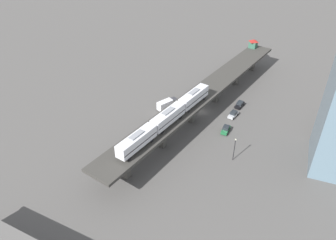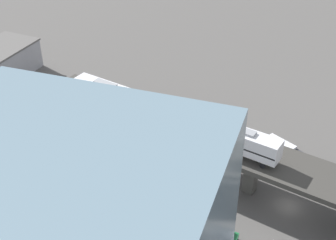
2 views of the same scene
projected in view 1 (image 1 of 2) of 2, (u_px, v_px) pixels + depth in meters
ground_plane at (202, 112)px, 105.62m from camera, size 400.00×400.00×0.00m
elevated_viaduct at (204, 95)px, 102.16m from camera, size 30.96×91.21×7.36m
subway_train at (168, 117)px, 85.43m from camera, size 11.94×36.73×4.45m
signal_hut at (253, 43)px, 130.23m from camera, size 3.92×3.92×3.40m
street_car_green at (226, 129)px, 96.06m from camera, size 2.15×4.50×1.89m
street_car_black at (240, 104)px, 107.54m from camera, size 2.67×4.68×1.89m
street_car_silver at (233, 114)px, 102.70m from camera, size 2.80×4.70×1.89m
delivery_truck at (167, 104)px, 106.15m from camera, size 5.51×7.37×3.20m
street_lamp at (235, 148)px, 84.04m from camera, size 0.44×0.44×6.94m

